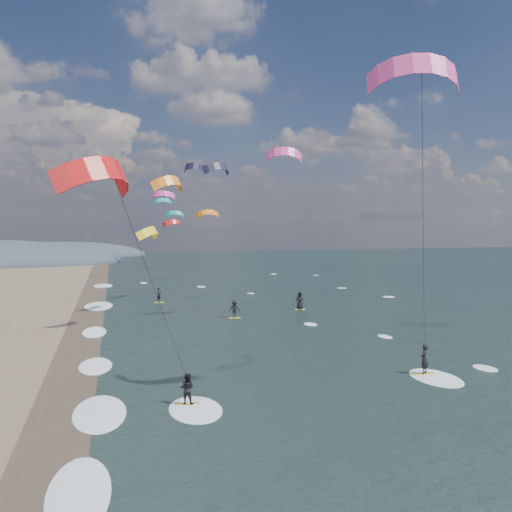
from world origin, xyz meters
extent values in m
plane|color=black|center=(0.00, 0.00, 0.00)|extent=(260.00, 260.00, 0.00)
cube|color=#382D23|center=(-12.00, 10.00, 0.00)|extent=(3.00, 240.00, 0.00)
ellipsoid|color=#3D4756|center=(-22.00, 120.00, 0.00)|extent=(40.00, 18.00, 7.00)
cube|color=gold|center=(8.41, 8.27, 0.03)|extent=(1.43, 0.43, 0.06)
imported|color=black|center=(8.41, 8.27, 0.94)|extent=(0.76, 0.73, 1.76)
ellipsoid|color=white|center=(8.71, 7.47, 0.00)|extent=(2.60, 4.20, 0.12)
cylinder|color=black|center=(6.41, 5.27, 8.86)|extent=(0.02, 0.02, 16.76)
cube|color=gold|center=(-5.99, 6.21, 0.03)|extent=(1.22, 0.37, 0.06)
imported|color=black|center=(-5.99, 6.21, 0.83)|extent=(0.93, 0.85, 1.54)
ellipsoid|color=white|center=(-5.69, 5.41, 0.00)|extent=(2.60, 4.20, 0.12)
cylinder|color=black|center=(-7.74, 3.21, 6.25)|extent=(0.02, 0.02, 12.10)
cube|color=gold|center=(1.31, 29.56, 0.03)|extent=(1.10, 0.35, 0.05)
imported|color=black|center=(1.31, 29.56, 0.86)|extent=(1.08, 0.66, 1.62)
cube|color=gold|center=(8.74, 32.77, 0.03)|extent=(1.10, 0.35, 0.05)
imported|color=black|center=(8.74, 32.77, 0.93)|extent=(1.01, 0.86, 1.76)
cube|color=gold|center=(-4.78, 40.87, 0.03)|extent=(1.10, 0.35, 0.05)
imported|color=black|center=(-4.78, 40.87, 0.85)|extent=(0.67, 0.69, 1.60)
ellipsoid|color=white|center=(-10.80, -2.00, 0.00)|extent=(2.40, 5.40, 0.11)
ellipsoid|color=white|center=(-10.80, 6.00, 0.00)|extent=(2.40, 5.40, 0.11)
ellipsoid|color=white|center=(-10.80, 15.00, 0.00)|extent=(2.40, 5.40, 0.11)
ellipsoid|color=white|center=(-10.80, 26.00, 0.00)|extent=(2.40, 5.40, 0.11)
ellipsoid|color=white|center=(-10.80, 40.00, 0.00)|extent=(2.40, 5.40, 0.11)
ellipsoid|color=white|center=(-10.80, 58.00, 0.00)|extent=(2.40, 5.40, 0.11)
camera|label=1|loc=(-9.38, -21.74, 9.41)|focal=40.00mm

